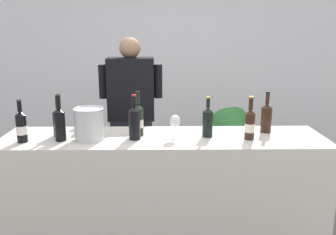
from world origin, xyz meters
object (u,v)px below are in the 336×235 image
at_px(wine_bottle_3, 266,117).
at_px(potted_shrub, 230,132).
at_px(wine_bottle_7, 137,119).
at_px(ice_bucket, 88,124).
at_px(wine_glass, 174,122).
at_px(wine_bottle_1, 134,122).
at_px(wine_bottle_2, 21,126).
at_px(wine_bottle_0, 58,121).
at_px(wine_bottle_4, 59,123).
at_px(wine_bottle_5, 249,124).
at_px(person_server, 131,130).
at_px(wine_bottle_6, 207,121).

xyz_separation_m(wine_bottle_3, potted_shrub, (-0.07, 1.08, -0.43)).
xyz_separation_m(wine_bottle_7, ice_bucket, (-0.35, -0.11, -0.01)).
xyz_separation_m(wine_bottle_3, wine_glass, (-0.72, -0.17, 0.01)).
height_order(wine_bottle_1, wine_bottle_2, wine_bottle_1).
relative_size(wine_bottle_7, ice_bucket, 1.44).
bearing_deg(ice_bucket, potted_shrub, 44.35).
bearing_deg(ice_bucket, wine_bottle_0, 158.57).
xyz_separation_m(wine_bottle_7, potted_shrub, (0.94, 1.15, -0.44)).
distance_m(wine_bottle_0, wine_bottle_4, 0.13).
xyz_separation_m(wine_bottle_2, ice_bucket, (0.47, 0.05, 0.00)).
relative_size(wine_bottle_5, potted_shrub, 0.35).
height_order(wine_bottle_0, wine_bottle_1, wine_bottle_1).
bearing_deg(wine_glass, wine_bottle_4, -177.80).
relative_size(wine_bottle_3, potted_shrub, 0.35).
xyz_separation_m(wine_bottle_4, wine_bottle_7, (0.56, 0.13, -0.01)).
height_order(wine_bottle_1, person_server, person_server).
distance_m(wine_bottle_2, person_server, 1.12).
relative_size(wine_bottle_2, wine_bottle_6, 1.01).
bearing_deg(potted_shrub, person_server, -154.82).
height_order(wine_bottle_3, potted_shrub, wine_bottle_3).
relative_size(wine_bottle_4, wine_bottle_6, 1.12).
relative_size(wine_glass, person_server, 0.11).
bearing_deg(wine_bottle_3, wine_bottle_7, -175.94).
distance_m(wine_bottle_4, wine_bottle_5, 1.39).
bearing_deg(wine_glass, wine_bottle_6, 12.26).
bearing_deg(wine_bottle_4, person_server, 60.26).
bearing_deg(wine_glass, wine_bottle_3, 13.17).
height_order(wine_bottle_3, wine_bottle_6, wine_bottle_3).
height_order(wine_bottle_0, person_server, person_server).
relative_size(wine_bottle_3, wine_bottle_5, 1.01).
height_order(ice_bucket, potted_shrub, ice_bucket).
distance_m(wine_bottle_5, wine_glass, 0.55).
height_order(wine_bottle_1, wine_bottle_4, wine_bottle_4).
distance_m(wine_bottle_0, ice_bucket, 0.27).
relative_size(wine_bottle_4, ice_bucket, 1.46).
height_order(wine_bottle_1, wine_bottle_6, wine_bottle_1).
height_order(wine_bottle_1, wine_bottle_7, wine_bottle_7).
relative_size(wine_bottle_0, person_server, 0.19).
relative_size(wine_bottle_7, potted_shrub, 0.37).
relative_size(wine_bottle_3, person_server, 0.19).
height_order(wine_bottle_4, person_server, person_server).
height_order(wine_bottle_5, ice_bucket, wine_bottle_5).
bearing_deg(ice_bucket, wine_bottle_5, -0.19).
height_order(wine_bottle_3, wine_bottle_5, wine_bottle_3).
bearing_deg(wine_bottle_7, wine_bottle_1, -100.55).
relative_size(wine_bottle_1, wine_bottle_5, 1.04).
relative_size(wine_bottle_5, wine_bottle_6, 1.04).
bearing_deg(wine_bottle_0, wine_glass, -5.63).
height_order(wine_bottle_4, wine_bottle_6, wine_bottle_4).
relative_size(wine_bottle_1, wine_bottle_4, 0.97).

